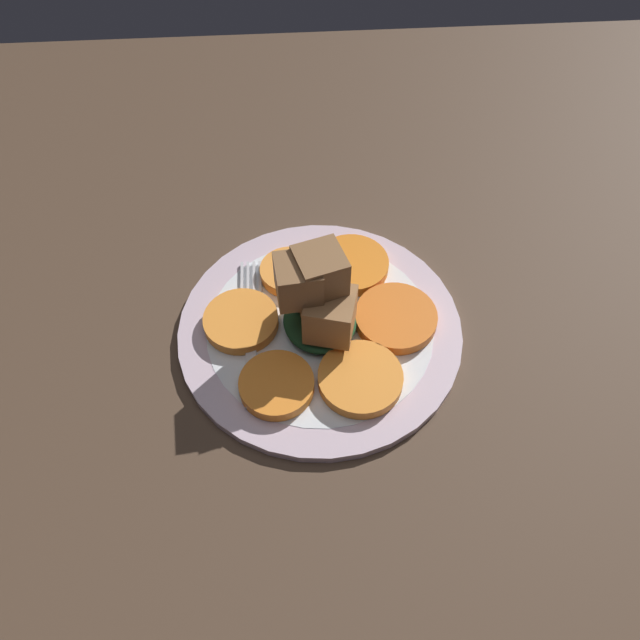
{
  "coord_description": "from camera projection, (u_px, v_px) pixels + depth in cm",
  "views": [
    {
      "loc": [
        38.15,
        -2.63,
        56.05
      ],
      "look_at": [
        0.0,
        0.0,
        4.1
      ],
      "focal_mm": 35.0,
      "sensor_mm": 36.0,
      "label": 1
    }
  ],
  "objects": [
    {
      "name": "fork",
      "position": [
        251.0,
        326.0,
        0.65
      ],
      "size": [
        18.57,
        2.34,
        0.4
      ],
      "rotation": [
        0.0,
        0.0,
        -0.0
      ],
      "color": "silver",
      "rests_on": "plate"
    },
    {
      "name": "carrot_slice_4",
      "position": [
        360.0,
        379.0,
        0.61
      ],
      "size": [
        8.35,
        8.35,
        1.27
      ],
      "primitive_type": "cylinder",
      "color": "orange",
      "rests_on": "plate"
    },
    {
      "name": "center_pile",
      "position": [
        319.0,
        300.0,
        0.61
      ],
      "size": [
        9.13,
        8.21,
        10.85
      ],
      "color": "#1E4723",
      "rests_on": "plate"
    },
    {
      "name": "carrot_slice_1",
      "position": [
        289.0,
        272.0,
        0.69
      ],
      "size": [
        6.46,
        6.46,
        1.27
      ],
      "primitive_type": "cylinder",
      "color": "#F99438",
      "rests_on": "plate"
    },
    {
      "name": "carrot_slice_5",
      "position": [
        396.0,
        320.0,
        0.65
      ],
      "size": [
        8.61,
        8.61,
        1.27
      ],
      "primitive_type": "cylinder",
      "color": "orange",
      "rests_on": "plate"
    },
    {
      "name": "plate",
      "position": [
        320.0,
        329.0,
        0.66
      ],
      "size": [
        29.77,
        29.77,
        1.05
      ],
      "color": "silver",
      "rests_on": "table_slab"
    },
    {
      "name": "table_slab",
      "position": [
        320.0,
        337.0,
        0.67
      ],
      "size": [
        120.0,
        120.0,
        2.0
      ],
      "primitive_type": "cube",
      "color": "#4C3828",
      "rests_on": "ground"
    },
    {
      "name": "carrot_slice_3",
      "position": [
        277.0,
        385.0,
        0.6
      ],
      "size": [
        7.35,
        7.35,
        1.27
      ],
      "primitive_type": "cylinder",
      "color": "orange",
      "rests_on": "plate"
    },
    {
      "name": "carrot_slice_2",
      "position": [
        241.0,
        321.0,
        0.65
      ],
      "size": [
        7.82,
        7.82,
        1.27
      ],
      "primitive_type": "cylinder",
      "color": "orange",
      "rests_on": "plate"
    },
    {
      "name": "carrot_slice_0",
      "position": [
        352.0,
        265.0,
        0.7
      ],
      "size": [
        8.25,
        8.25,
        1.27
      ],
      "primitive_type": "cylinder",
      "color": "orange",
      "rests_on": "plate"
    }
  ]
}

